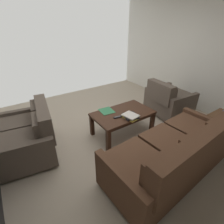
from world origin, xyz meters
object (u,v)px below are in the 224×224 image
(loveseat_near, at_px, (30,134))
(loose_magazine, at_px, (107,111))
(sofa_main, at_px, (175,154))
(coffee_table, at_px, (123,116))
(tv_remote, at_px, (118,117))
(armchair_side, at_px, (168,100))
(book_stack, at_px, (130,116))

(loveseat_near, height_order, loose_magazine, loveseat_near)
(sofa_main, height_order, coffee_table, sofa_main)
(coffee_table, relative_size, tv_remote, 6.92)
(sofa_main, height_order, armchair_side, sofa_main)
(sofa_main, bearing_deg, tv_remote, -80.96)
(armchair_side, bearing_deg, sofa_main, 42.37)
(coffee_table, distance_m, loose_magazine, 0.33)
(sofa_main, bearing_deg, coffee_table, -90.63)
(armchair_side, bearing_deg, loveseat_near, -8.06)
(sofa_main, height_order, loveseat_near, sofa_main)
(armchair_side, xyz_separation_m, loose_magazine, (1.60, -0.19, 0.11))
(sofa_main, xyz_separation_m, book_stack, (-0.01, -1.00, 0.13))
(tv_remote, bearing_deg, coffee_table, -153.75)
(armchair_side, height_order, loose_magazine, armchair_side)
(coffee_table, bearing_deg, tv_remote, 26.25)
(loveseat_near, distance_m, book_stack, 1.75)
(coffee_table, distance_m, book_stack, 0.25)
(book_stack, xyz_separation_m, loose_magazine, (0.22, -0.45, -0.03))
(loose_magazine, bearing_deg, tv_remote, 101.50)
(sofa_main, xyz_separation_m, coffee_table, (-0.01, -1.23, 0.03))
(sofa_main, xyz_separation_m, loose_magazine, (0.21, -1.45, 0.10))
(sofa_main, xyz_separation_m, tv_remote, (0.18, -1.13, 0.11))
(book_stack, bearing_deg, tv_remote, -35.15)
(loveseat_near, distance_m, armchair_side, 3.01)
(armchair_side, height_order, tv_remote, armchair_side)
(coffee_table, xyz_separation_m, loose_magazine, (0.23, -0.23, 0.07))
(book_stack, relative_size, tv_remote, 1.90)
(coffee_table, bearing_deg, book_stack, 88.97)
(armchair_side, relative_size, loose_magazine, 3.48)
(tv_remote, distance_m, loose_magazine, 0.32)
(loose_magazine, bearing_deg, coffee_table, 140.78)
(book_stack, xyz_separation_m, tv_remote, (0.19, -0.13, -0.02))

